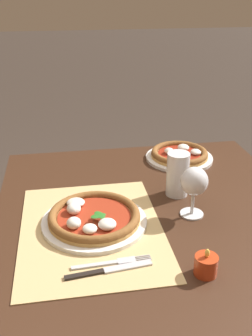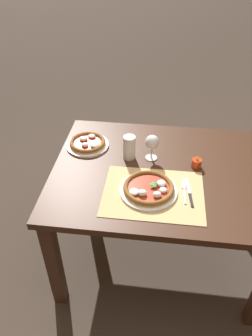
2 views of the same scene
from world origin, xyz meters
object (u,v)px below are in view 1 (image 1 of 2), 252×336
at_px(pint_glass, 178,175).
at_px(fork, 112,263).
at_px(wine_glass, 194,183).
at_px(knife, 109,270).
at_px(pizza_far, 179,155).
at_px(pizza_near, 94,218).
at_px(votive_candle, 206,266).

bearing_deg(pint_glass, fork, -38.81).
height_order(wine_glass, pint_glass, wine_glass).
height_order(pint_glass, knife, pint_glass).
relative_size(pint_glass, knife, 0.67).
bearing_deg(knife, pizza_far, 149.82).
xyz_separation_m(pizza_near, knife, (0.21, 0.02, -0.02)).
height_order(pizza_near, fork, pizza_near).
height_order(knife, votive_candle, votive_candle).
relative_size(fork, knife, 0.93).
relative_size(fork, votive_candle, 2.79).
bearing_deg(pizza_near, fork, 8.91).
bearing_deg(pizza_far, knife, -30.18).
bearing_deg(wine_glass, knife, -52.24).
xyz_separation_m(wine_glass, fork, (0.19, -0.26, -0.10)).
distance_m(pizza_near, wine_glass, 0.31).
distance_m(pizza_near, knife, 0.21).
xyz_separation_m(pizza_near, pint_glass, (-0.13, 0.28, 0.05)).
bearing_deg(wine_glass, votive_candle, -11.17).
distance_m(wine_glass, pint_glass, 0.13).
relative_size(pizza_far, wine_glass, 1.68).
height_order(wine_glass, fork, wine_glass).
bearing_deg(votive_candle, knife, -101.15).
xyz_separation_m(pint_glass, votive_candle, (0.39, -0.04, -0.05)).
relative_size(pizza_far, pint_glass, 1.80).
height_order(wine_glass, votive_candle, wine_glass).
xyz_separation_m(pizza_far, pint_glass, (0.27, -0.09, 0.05)).
relative_size(wine_glass, fork, 0.77).
bearing_deg(pint_glass, wine_glass, 4.31).
bearing_deg(votive_candle, wine_glass, 168.83).
distance_m(fork, knife, 0.03).
distance_m(fork, votive_candle, 0.23).
bearing_deg(votive_candle, pizza_near, -136.30).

